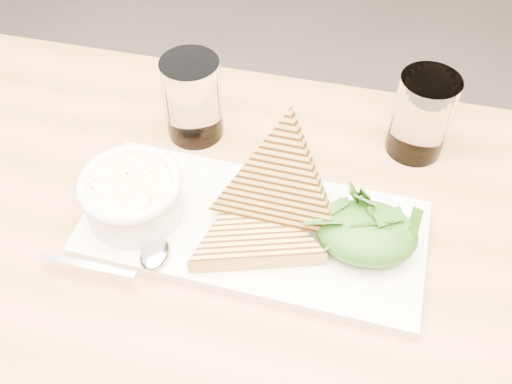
# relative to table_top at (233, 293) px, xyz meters

# --- Properties ---
(table_top) EXTENTS (1.15, 0.81, 0.04)m
(table_top) POSITION_rel_table_top_xyz_m (0.00, 0.00, 0.00)
(table_top) COLOR #B47952
(table_top) RESTS_ON ground
(table_leg_bl) EXTENTS (0.06, 0.06, 0.71)m
(table_leg_bl) POSITION_rel_table_top_xyz_m (-0.50, 0.32, -0.37)
(table_leg_bl) COLOR #B47952
(table_leg_bl) RESTS_ON ground
(platter) EXTENTS (0.41, 0.21, 0.02)m
(platter) POSITION_rel_table_top_xyz_m (0.01, 0.07, 0.03)
(platter) COLOR white
(platter) RESTS_ON table_top
(soup_bowl) EXTENTS (0.11, 0.11, 0.04)m
(soup_bowl) POSITION_rel_table_top_xyz_m (-0.13, 0.07, 0.06)
(soup_bowl) COLOR white
(soup_bowl) RESTS_ON platter
(soup) EXTENTS (0.09, 0.09, 0.01)m
(soup) POSITION_rel_table_top_xyz_m (-0.13, 0.07, 0.08)
(soup) COLOR #FAEBA0
(soup) RESTS_ON soup_bowl
(bowl_rim) EXTENTS (0.12, 0.12, 0.01)m
(bowl_rim) POSITION_rel_table_top_xyz_m (-0.13, 0.07, 0.09)
(bowl_rim) COLOR white
(bowl_rim) RESTS_ON soup_bowl
(sandwich_flat) EXTENTS (0.21, 0.21, 0.02)m
(sandwich_flat) POSITION_rel_table_top_xyz_m (0.02, 0.05, 0.05)
(sandwich_flat) COLOR #B58D41
(sandwich_flat) RESTS_ON platter
(sandwich_lean) EXTENTS (0.19, 0.18, 0.19)m
(sandwich_lean) POSITION_rel_table_top_xyz_m (0.04, 0.09, 0.09)
(sandwich_lean) COLOR #B58D41
(sandwich_lean) RESTS_ON sandwich_flat
(salad_base) EXTENTS (0.11, 0.09, 0.04)m
(salad_base) POSITION_rel_table_top_xyz_m (0.14, 0.06, 0.06)
(salad_base) COLOR black
(salad_base) RESTS_ON platter
(arugula_pile) EXTENTS (0.11, 0.10, 0.05)m
(arugula_pile) POSITION_rel_table_top_xyz_m (0.14, 0.06, 0.06)
(arugula_pile) COLOR #3A731F
(arugula_pile) RESTS_ON platter
(spoon_bowl) EXTENTS (0.04, 0.05, 0.01)m
(spoon_bowl) POSITION_rel_table_top_xyz_m (-0.09, 0.01, 0.04)
(spoon_bowl) COLOR silver
(spoon_bowl) RESTS_ON platter
(spoon_handle) EXTENTS (0.11, 0.02, 0.00)m
(spoon_handle) POSITION_rel_table_top_xyz_m (-0.16, -0.01, 0.04)
(spoon_handle) COLOR silver
(spoon_handle) RESTS_ON platter
(glass_near) EXTENTS (0.07, 0.07, 0.11)m
(glass_near) POSITION_rel_table_top_xyz_m (-0.09, 0.23, 0.08)
(glass_near) COLOR white
(glass_near) RESTS_ON table_top
(glass_far) EXTENTS (0.07, 0.07, 0.11)m
(glass_far) POSITION_rel_table_top_xyz_m (0.20, 0.24, 0.08)
(glass_far) COLOR white
(glass_far) RESTS_ON table_top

